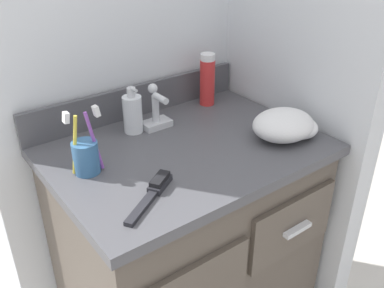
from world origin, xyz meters
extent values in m
cube|color=silver|center=(0.00, 0.33, 1.10)|extent=(0.94, 0.08, 2.20)
cube|color=silver|center=(0.43, 0.00, 1.10)|extent=(0.08, 0.63, 2.20)
cube|color=brown|center=(0.00, 0.00, 0.40)|extent=(0.73, 0.51, 0.80)
cube|color=brown|center=(0.18, -0.27, 0.62)|extent=(0.32, 0.02, 0.19)
cube|color=silver|center=(0.18, -0.28, 0.62)|extent=(0.10, 0.02, 0.01)
cube|color=#4C4C51|center=(0.00, 0.00, 0.81)|extent=(0.76, 0.55, 0.03)
ellipsoid|color=#46464B|center=(0.00, 0.00, 0.73)|extent=(0.34, 0.25, 0.19)
cylinder|color=silver|center=(0.00, 0.00, 0.64)|extent=(0.03, 0.03, 0.01)
cube|color=#4C4C51|center=(0.00, 0.27, 0.88)|extent=(0.76, 0.02, 0.10)
cube|color=silver|center=(0.00, 0.16, 0.84)|extent=(0.09, 0.06, 0.02)
cylinder|color=silver|center=(0.00, 0.16, 0.89)|extent=(0.02, 0.02, 0.08)
cylinder|color=silver|center=(0.00, 0.13, 0.93)|extent=(0.02, 0.06, 0.02)
sphere|color=silver|center=(0.00, 0.17, 0.95)|extent=(0.03, 0.03, 0.03)
cylinder|color=teal|center=(-0.28, 0.04, 0.87)|extent=(0.07, 0.07, 0.09)
cylinder|color=purple|center=(-0.26, 0.03, 0.91)|extent=(0.03, 0.02, 0.16)
cube|color=white|center=(-0.25, 0.03, 0.99)|extent=(0.02, 0.02, 0.03)
cylinder|color=yellow|center=(-0.30, 0.05, 0.91)|extent=(0.03, 0.01, 0.16)
cube|color=white|center=(-0.32, 0.05, 0.99)|extent=(0.02, 0.02, 0.03)
cylinder|color=white|center=(-0.07, 0.17, 0.88)|extent=(0.06, 0.06, 0.11)
cylinder|color=silver|center=(-0.07, 0.17, 0.95)|extent=(0.03, 0.03, 0.03)
cylinder|color=silver|center=(-0.07, 0.16, 0.97)|extent=(0.01, 0.03, 0.01)
cylinder|color=red|center=(0.24, 0.20, 0.90)|extent=(0.05, 0.05, 0.16)
cylinder|color=white|center=(0.24, 0.20, 0.99)|extent=(0.05, 0.05, 0.02)
cube|color=#232328|center=(-0.25, -0.18, 0.83)|extent=(0.12, 0.08, 0.01)
cube|color=#232328|center=(-0.17, -0.12, 0.83)|extent=(0.08, 0.07, 0.02)
cube|color=black|center=(-0.17, -0.12, 0.85)|extent=(0.07, 0.06, 0.01)
ellipsoid|color=white|center=(0.26, -0.13, 0.87)|extent=(0.19, 0.16, 0.08)
ellipsoid|color=white|center=(0.30, -0.15, 0.86)|extent=(0.12, 0.12, 0.06)
camera|label=1|loc=(-0.62, -0.86, 1.42)|focal=40.00mm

